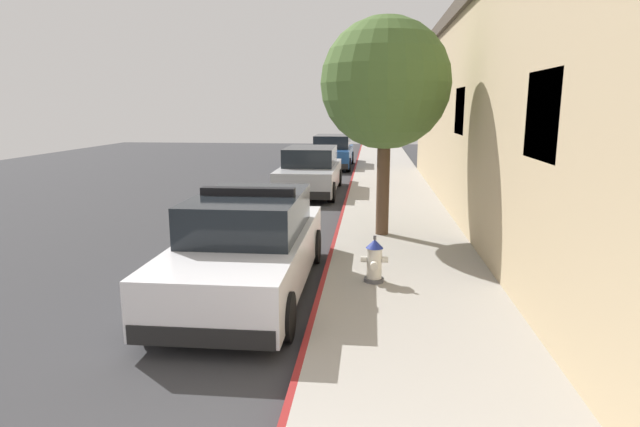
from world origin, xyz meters
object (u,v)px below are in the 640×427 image
(police_cruiser, at_px, (249,246))
(street_tree, at_px, (385,84))
(parked_car_silver_ahead, at_px, (310,172))
(parked_car_dark_far, at_px, (332,152))
(fire_hydrant, at_px, (374,261))

(police_cruiser, xyz_separation_m, street_tree, (2.18, 3.49, 2.63))
(police_cruiser, relative_size, parked_car_silver_ahead, 1.00)
(police_cruiser, distance_m, parked_car_dark_far, 17.54)
(fire_hydrant, bearing_deg, street_tree, 86.78)
(parked_car_dark_far, relative_size, street_tree, 1.05)
(parked_car_silver_ahead, relative_size, street_tree, 1.05)
(parked_car_silver_ahead, xyz_separation_m, parked_car_dark_far, (0.18, 7.74, 0.00))
(fire_hydrant, bearing_deg, parked_car_silver_ahead, 102.67)
(fire_hydrant, relative_size, street_tree, 0.16)
(police_cruiser, xyz_separation_m, fire_hydrant, (1.99, 0.22, -0.24))
(police_cruiser, distance_m, fire_hydrant, 2.02)
(parked_car_silver_ahead, bearing_deg, parked_car_dark_far, 88.70)
(parked_car_dark_far, xyz_separation_m, fire_hydrant, (1.98, -17.31, -0.24))
(police_cruiser, bearing_deg, street_tree, 58.00)
(fire_hydrant, height_order, street_tree, street_tree)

